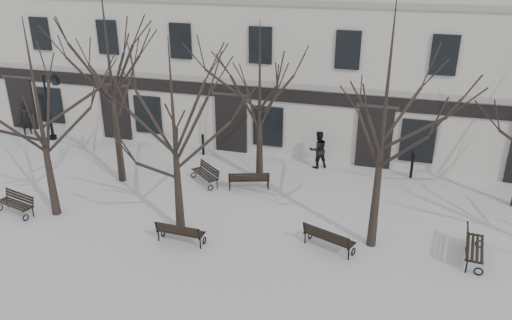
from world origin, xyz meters
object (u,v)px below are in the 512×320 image
at_px(bench_1, 180,232).
at_px(tree_0, 36,98).
at_px(lamp_post, 51,102).
at_px(bench_4, 249,179).
at_px(bench_2, 328,238).
at_px(bench_3, 206,173).
at_px(tree_2, 386,100).
at_px(bench_0, 16,203).
at_px(tree_1, 173,116).
at_px(bench_5, 473,246).

bearing_deg(bench_1, tree_0, -4.74).
relative_size(tree_0, lamp_post, 2.05).
bearing_deg(bench_4, tree_0, 13.58).
relative_size(bench_2, bench_3, 1.16).
distance_m(tree_2, bench_0, 14.27).
distance_m(bench_2, bench_3, 7.05).
height_order(bench_1, bench_2, bench_2).
xyz_separation_m(tree_0, bench_4, (6.53, 4.16, -4.18)).
relative_size(bench_2, bench_4, 1.03).
bearing_deg(bench_1, tree_1, -64.52).
relative_size(tree_1, tree_2, 0.84).
bearing_deg(tree_0, bench_0, -164.85).
relative_size(bench_4, bench_5, 0.96).
bearing_deg(lamp_post, bench_4, -13.49).
bearing_deg(tree_2, tree_1, -171.17).
xyz_separation_m(bench_1, bench_5, (9.61, 1.87, 0.04)).
bearing_deg(bench_3, bench_2, 7.51).
bearing_deg(bench_1, bench_4, -100.92).
bearing_deg(lamp_post, bench_2, -22.46).
xyz_separation_m(tree_0, lamp_post, (-5.19, 6.97, -2.56)).
bearing_deg(tree_0, bench_4, 32.52).
bearing_deg(tree_2, bench_1, -164.04).
height_order(bench_0, bench_4, bench_4).
height_order(bench_2, bench_3, bench_2).
relative_size(bench_1, bench_5, 0.90).
height_order(bench_0, bench_5, bench_5).
bearing_deg(bench_5, bench_0, 102.35).
bearing_deg(tree_1, tree_2, 8.83).
xyz_separation_m(bench_2, bench_3, (-5.96, 3.77, -0.04)).
bearing_deg(bench_4, tree_1, 52.01).
distance_m(bench_2, bench_4, 5.41).
bearing_deg(bench_5, bench_2, 106.43).
bearing_deg(bench_1, bench_2, -166.83).
bearing_deg(bench_5, tree_0, 101.42).
relative_size(bench_1, bench_2, 0.91).
bearing_deg(bench_2, bench_1, 32.71).
height_order(tree_0, bench_5, tree_0).
bearing_deg(tree_1, bench_5, 6.23).
bearing_deg(bench_4, bench_5, 142.61).
height_order(tree_0, bench_0, tree_0).
bearing_deg(tree_2, bench_5, 0.74).
distance_m(bench_1, bench_4, 4.84).
height_order(bench_0, bench_2, bench_2).
distance_m(bench_0, lamp_post, 8.42).
height_order(tree_1, bench_5, tree_1).
xyz_separation_m(bench_1, bench_2, (4.98, 1.06, 0.03)).
xyz_separation_m(tree_0, bench_2, (10.50, 0.49, -4.17)).
relative_size(bench_0, bench_5, 0.92).
height_order(tree_0, bench_3, tree_0).
distance_m(tree_0, bench_4, 8.80).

